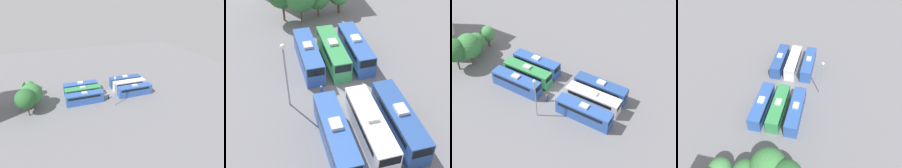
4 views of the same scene
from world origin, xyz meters
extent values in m
plane|color=slate|center=(0.00, 0.00, 0.00)|extent=(118.11, 118.11, 0.00)
cube|color=#2D56A8|center=(-3.66, -7.72, 1.55)|extent=(2.49, 10.52, 3.10)
cube|color=black|center=(-3.66, -7.45, 2.41)|extent=(2.53, 8.94, 0.68)
cube|color=black|center=(-3.66, -12.97, 2.41)|extent=(2.19, 0.08, 1.09)
cube|color=#B2B2B7|center=(-3.66, -7.72, 3.28)|extent=(1.20, 1.60, 0.35)
cube|color=silver|center=(0.13, -7.60, 1.55)|extent=(2.49, 10.52, 3.10)
cube|color=black|center=(0.13, -7.34, 2.41)|extent=(2.53, 8.94, 0.68)
cube|color=black|center=(0.13, -12.85, 2.41)|extent=(2.19, 0.08, 1.09)
cube|color=white|center=(0.13, -7.60, 3.28)|extent=(1.20, 1.60, 0.35)
cube|color=#284C93|center=(3.50, -7.50, 1.55)|extent=(2.49, 10.52, 3.10)
cube|color=black|center=(3.50, -7.24, 2.41)|extent=(2.53, 8.94, 0.68)
cube|color=black|center=(3.50, -12.75, 2.41)|extent=(2.19, 0.08, 1.09)
cube|color=silver|center=(3.50, -7.50, 3.28)|extent=(1.20, 1.60, 0.35)
cube|color=#2D56A8|center=(-3.51, 7.53, 1.55)|extent=(2.49, 10.52, 3.10)
cube|color=black|center=(-3.51, 7.79, 2.41)|extent=(2.53, 8.94, 0.68)
cube|color=black|center=(-3.51, 2.28, 2.41)|extent=(2.19, 0.08, 1.09)
cube|color=#B2B2B7|center=(-3.51, 7.53, 3.28)|extent=(1.20, 1.60, 0.35)
cube|color=#338C4C|center=(0.00, 7.40, 1.55)|extent=(2.49, 10.52, 3.10)
cube|color=black|center=(0.00, 7.66, 2.41)|extent=(2.53, 8.94, 0.68)
cube|color=black|center=(0.00, 2.15, 2.41)|extent=(2.19, 0.08, 1.09)
cube|color=#B2B2B7|center=(0.00, 7.40, 3.28)|extent=(1.20, 1.60, 0.35)
cube|color=#2D56A8|center=(3.43, 7.57, 1.55)|extent=(2.49, 10.52, 3.10)
cube|color=black|center=(3.43, 7.83, 2.41)|extent=(2.53, 8.94, 0.68)
cube|color=black|center=(3.43, 2.32, 2.41)|extent=(2.19, 0.08, 1.09)
cube|color=white|center=(3.43, 7.57, 3.28)|extent=(1.20, 1.60, 0.35)
cylinder|color=navy|center=(-3.31, 0.43, 0.72)|extent=(0.36, 0.36, 1.43)
sphere|color=tan|center=(-3.31, 0.43, 1.55)|extent=(0.24, 0.24, 0.24)
cylinder|color=gray|center=(-7.39, -0.05, 4.05)|extent=(0.20, 0.20, 8.10)
sphere|color=#EAE5C6|center=(-7.39, -0.05, 8.28)|extent=(0.60, 0.60, 0.60)
cylinder|color=brown|center=(-5.00, 22.05, 1.59)|extent=(0.38, 0.38, 3.19)
sphere|color=#28602D|center=(-5.00, 22.05, 4.91)|extent=(4.92, 4.92, 4.92)
cylinder|color=brown|center=(-2.12, 21.00, 1.35)|extent=(0.32, 0.32, 2.70)
sphere|color=#387A3D|center=(-2.12, 21.00, 4.63)|extent=(5.50, 5.50, 5.50)
cylinder|color=brown|center=(1.13, 22.18, 1.00)|extent=(0.38, 0.38, 2.00)
sphere|color=#387A3D|center=(1.13, 22.18, 3.45)|extent=(4.13, 4.13, 4.13)
cylinder|color=brown|center=(5.05, 22.45, 1.05)|extent=(0.51, 0.51, 2.11)
sphere|color=#428447|center=(5.05, 22.45, 3.38)|extent=(3.64, 3.64, 3.64)
camera|label=1|loc=(-46.10, 13.75, 26.54)|focal=28.00mm
camera|label=2|loc=(-9.20, -28.62, 25.88)|focal=50.00mm
camera|label=3|loc=(-38.15, -24.62, 42.34)|focal=50.00mm
camera|label=4|loc=(-8.36, 34.64, 35.08)|focal=35.00mm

